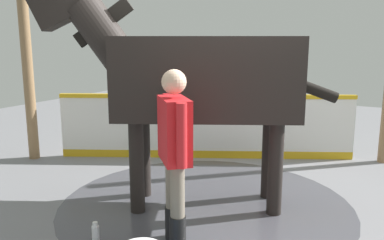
{
  "coord_description": "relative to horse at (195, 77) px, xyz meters",
  "views": [
    {
      "loc": [
        -1.74,
        4.1,
        1.87
      ],
      "look_at": [
        0.13,
        0.67,
        1.08
      ],
      "focal_mm": 37.87,
      "sensor_mm": 36.0,
      "label": 1
    }
  ],
  "objects": [
    {
      "name": "ground_plane",
      "position": [
        -0.33,
        -0.24,
        -1.46
      ],
      "size": [
        16.0,
        16.0,
        0.02
      ],
      "primitive_type": "cube",
      "color": "gray"
    },
    {
      "name": "wet_patch",
      "position": [
        -0.11,
        -0.05,
        -1.45
      ],
      "size": [
        3.32,
        3.32,
        0.0
      ],
      "primitive_type": "cylinder",
      "color": "#4C4C54",
      "rests_on": "ground"
    },
    {
      "name": "barrier_wall",
      "position": [
        0.71,
        -1.7,
        -0.99
      ],
      "size": [
        4.15,
        2.12,
        1.02
      ],
      "color": "white",
      "rests_on": "ground"
    },
    {
      "name": "roof_post_near",
      "position": [
        3.09,
        -0.37,
        -0.03
      ],
      "size": [
        0.16,
        0.16,
        2.86
      ],
      "primitive_type": "cylinder",
      "color": "olive",
      "rests_on": "ground"
    },
    {
      "name": "horse",
      "position": [
        0.0,
        0.0,
        0.0
      ],
      "size": [
        3.03,
        1.78,
        2.5
      ],
      "rotation": [
        0.0,
        0.0,
        0.46
      ],
      "color": "black",
      "rests_on": "ground"
    },
    {
      "name": "handler",
      "position": [
        -0.28,
        0.91,
        -0.53
      ],
      "size": [
        0.48,
        0.5,
        1.61
      ],
      "rotation": [
        0.0,
        0.0,
        3.89
      ],
      "color": "black",
      "rests_on": "ground"
    },
    {
      "name": "bottle_shampoo",
      "position": [
        0.37,
        1.25,
        -1.36
      ],
      "size": [
        0.07,
        0.07,
        0.21
      ],
      "color": "white",
      "rests_on": "ground"
    }
  ]
}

